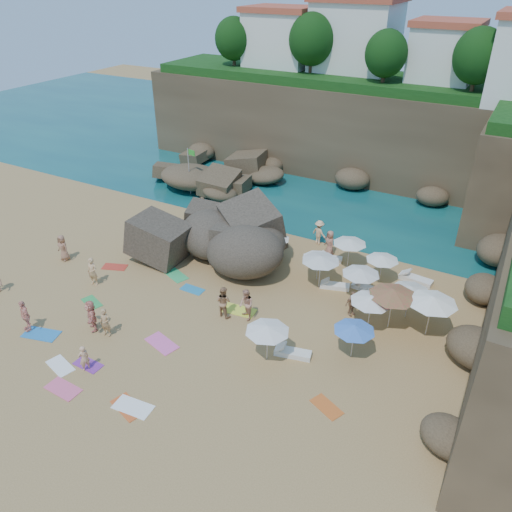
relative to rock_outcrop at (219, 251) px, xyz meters
The scene contains 52 objects.
ground 5.82m from the rock_outcrop, 67.38° to the right, with size 120.00×120.00×0.00m, color tan.
seawater 24.73m from the rock_outcrop, 84.81° to the left, with size 120.00×120.00×0.00m, color #0C4751.
cliff_back 20.47m from the rock_outcrop, 77.81° to the left, with size 44.00×8.00×8.00m, color brown.
rock_promontory 13.77m from the rock_outcrop, 129.50° to the left, with size 12.00×7.00×2.00m, color brown, non-canonical shape.
clifftop_buildings 23.88m from the rock_outcrop, 75.71° to the left, with size 28.48×9.48×7.00m.
clifftop_trees 19.39m from the rock_outcrop, 63.62° to the left, with size 35.60×23.82×4.40m.
marina_masts 28.62m from the rock_outcrop, 120.07° to the left, with size 3.10×0.10×6.00m.
rock_outcrop is the anchor object (origin of this frame).
flag_pole 10.78m from the rock_outcrop, 135.66° to the left, with size 0.79×0.20×4.09m.
parasol_0 4.35m from the rock_outcrop, 10.86° to the left, with size 2.04×2.04×1.93m.
parasol_1 8.10m from the rock_outcrop, ahead, with size 2.34×2.34×2.21m.
parasol_2 11.17m from the rock_outcrop, ahead, with size 2.02×2.02×1.91m.
parasol_3 13.49m from the rock_outcrop, ahead, with size 2.22×2.22×2.10m.
parasol_4 12.37m from the rock_outcrop, 15.80° to the right, with size 2.28×2.28×2.16m.
parasol_5 9.05m from the rock_outcrop, 15.30° to the left, with size 2.18×2.18×2.07m.
parasol_6 13.15m from the rock_outcrop, 11.73° to the right, with size 2.62×2.62×2.47m.
parasol_7 7.55m from the rock_outcrop, ahead, with size 1.97×1.97×1.86m.
parasol_8 14.99m from the rock_outcrop, ahead, with size 2.62×2.62×2.47m.
parasol_9 10.56m from the rock_outcrop, ahead, with size 2.21×2.21×2.09m.
parasol_10 13.23m from the rock_outcrop, 26.69° to the right, with size 2.09×2.09×1.97m.
parasol_11 11.61m from the rock_outcrop, 45.30° to the right, with size 2.23×2.23×2.11m.
lounger_0 8.74m from the rock_outcrop, ahead, with size 1.78×0.59×0.28m, color white.
lounger_1 13.20m from the rock_outcrop, 11.69° to the left, with size 2.05×0.68×0.32m, color white.
lounger_2 7.57m from the rock_outcrop, 19.24° to the left, with size 1.78×0.59×0.28m, color white.
lounger_3 10.43m from the rock_outcrop, ahead, with size 1.67×0.56×0.26m, color silver.
lounger_4 11.21m from the rock_outcrop, ahead, with size 1.66×0.55×0.26m, color white.
lounger_5 11.65m from the rock_outcrop, 38.67° to the right, with size 1.87×0.62×0.29m, color white.
towel_0 12.82m from the rock_outcrop, 105.92° to the right, with size 1.94×0.97×0.03m, color #2479C1.
towel_1 14.63m from the rock_outcrop, 87.51° to the right, with size 1.75×0.87×0.03m, color #EF5D85.
towel_2 14.58m from the rock_outcrop, 73.87° to the right, with size 1.69×0.85×0.03m, color #DC5722.
towel_3 9.43m from the rock_outcrop, 110.36° to the right, with size 1.47×0.74×0.03m, color green.
towel_5 13.60m from the rock_outcrop, 92.92° to the right, with size 1.61×0.81×0.03m, color white.
towel_6 12.85m from the rock_outcrop, 88.00° to the right, with size 1.49×0.74×0.03m, color purple.
towel_7 7.10m from the rock_outcrop, 133.45° to the right, with size 1.60×0.80×0.03m, color red.
towel_8 4.98m from the rock_outcrop, 76.73° to the right, with size 1.47×0.73×0.03m, color #2284B8.
towel_9 10.14m from the rock_outcrop, 74.81° to the right, with size 1.88×0.94×0.03m, color pink.
towel_10 15.33m from the rock_outcrop, 39.08° to the right, with size 1.51×0.75×0.03m, color #D55F21.
towel_11 4.09m from the rock_outcrop, 100.36° to the right, with size 1.77×0.89×0.03m, color #33B565.
towel_12 7.13m from the rock_outcrop, 48.18° to the right, with size 1.90×0.95×0.03m, color #E6F03F.
towel_13 14.54m from the rock_outcrop, 72.93° to the right, with size 1.81×0.91×0.03m, color white.
person_stand_0 8.65m from the rock_outcrop, 121.80° to the right, with size 0.68×0.44×1.85m, color tan.
person_stand_1 7.48m from the rock_outcrop, 55.35° to the right, with size 0.92×0.72×1.90m, color #A57752.
person_stand_2 7.17m from the rock_outcrop, 37.45° to the left, with size 1.17×0.48×1.80m, color #F9C48D.
person_stand_3 10.85m from the rock_outcrop, 13.68° to the right, with size 0.92×0.38×1.57m, color #9A6C4D.
person_stand_4 7.65m from the rock_outcrop, 25.07° to the left, with size 0.89×0.48×1.81m, color #B3745E.
person_stand_5 5.26m from the rock_outcrop, 137.17° to the left, with size 1.77×0.51×1.91m, color #AD8056.
person_stand_6 13.15m from the rock_outcrop, 87.33° to the right, with size 0.53×0.35×1.45m, color #E6AC82.
person_lie_1 13.15m from the rock_outcrop, 109.62° to the right, with size 1.10×1.87×0.46m, color #F39F8A.
person_lie_2 10.39m from the rock_outcrop, 144.46° to the right, with size 0.88×1.80×0.48m, color #9D6A4E.
person_lie_3 10.70m from the rock_outcrop, 97.20° to the right, with size 1.68×1.82×0.48m, color #E48C77.
person_lie_4 10.66m from the rock_outcrop, 91.67° to the right, with size 0.61×1.67×0.40m, color tan.
person_lie_5 8.01m from the rock_outcrop, 46.44° to the right, with size 0.92×1.88×0.71m, color tan.
Camera 1 is at (14.59, -19.81, 17.23)m, focal length 35.00 mm.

